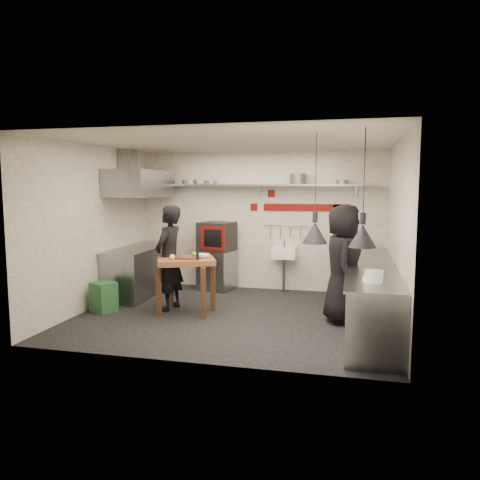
% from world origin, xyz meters
% --- Properties ---
extents(floor, '(5.00, 5.00, 0.00)m').
position_xyz_m(floor, '(0.00, 0.00, 0.00)').
color(floor, black).
rests_on(floor, ground).
extents(ceiling, '(5.00, 5.00, 0.00)m').
position_xyz_m(ceiling, '(0.00, 0.00, 2.80)').
color(ceiling, beige).
rests_on(ceiling, floor).
extents(wall_back, '(5.00, 0.04, 2.80)m').
position_xyz_m(wall_back, '(0.00, 2.10, 1.40)').
color(wall_back, white).
rests_on(wall_back, floor).
extents(wall_front, '(5.00, 0.04, 2.80)m').
position_xyz_m(wall_front, '(0.00, -2.10, 1.40)').
color(wall_front, white).
rests_on(wall_front, floor).
extents(wall_left, '(0.04, 4.20, 2.80)m').
position_xyz_m(wall_left, '(-2.50, 0.00, 1.40)').
color(wall_left, white).
rests_on(wall_left, floor).
extents(wall_right, '(0.04, 4.20, 2.80)m').
position_xyz_m(wall_right, '(2.50, 0.00, 1.40)').
color(wall_right, white).
rests_on(wall_right, floor).
extents(red_band_horiz, '(1.70, 0.02, 0.14)m').
position_xyz_m(red_band_horiz, '(0.95, 2.08, 1.68)').
color(red_band_horiz, '#6C0A07').
rests_on(red_band_horiz, wall_back).
extents(red_band_vert, '(0.14, 0.02, 1.10)m').
position_xyz_m(red_band_vert, '(1.55, 2.08, 1.20)').
color(red_band_vert, '#6C0A07').
rests_on(red_band_vert, wall_back).
extents(red_tile_a, '(0.14, 0.02, 0.14)m').
position_xyz_m(red_tile_a, '(0.25, 2.08, 1.95)').
color(red_tile_a, '#6C0A07').
rests_on(red_tile_a, wall_back).
extents(red_tile_b, '(0.14, 0.02, 0.14)m').
position_xyz_m(red_tile_b, '(-0.10, 2.08, 1.68)').
color(red_tile_b, '#6C0A07').
rests_on(red_tile_b, wall_back).
extents(back_shelf, '(4.60, 0.34, 0.04)m').
position_xyz_m(back_shelf, '(0.00, 1.92, 2.12)').
color(back_shelf, slate).
rests_on(back_shelf, wall_back).
extents(shelf_bracket_left, '(0.04, 0.06, 0.24)m').
position_xyz_m(shelf_bracket_left, '(-1.90, 2.07, 2.02)').
color(shelf_bracket_left, slate).
rests_on(shelf_bracket_left, wall_back).
extents(shelf_bracket_mid, '(0.04, 0.06, 0.24)m').
position_xyz_m(shelf_bracket_mid, '(0.00, 2.07, 2.02)').
color(shelf_bracket_mid, slate).
rests_on(shelf_bracket_mid, wall_back).
extents(shelf_bracket_right, '(0.04, 0.06, 0.24)m').
position_xyz_m(shelf_bracket_right, '(1.90, 2.07, 2.02)').
color(shelf_bracket_right, slate).
rests_on(shelf_bracket_right, wall_back).
extents(pan_far_left, '(0.34, 0.34, 0.09)m').
position_xyz_m(pan_far_left, '(-1.42, 1.92, 2.19)').
color(pan_far_left, slate).
rests_on(pan_far_left, back_shelf).
extents(pan_mid_left, '(0.33, 0.33, 0.07)m').
position_xyz_m(pan_mid_left, '(-0.97, 1.92, 2.18)').
color(pan_mid_left, slate).
rests_on(pan_mid_left, back_shelf).
extents(stock_pot, '(0.35, 0.35, 0.20)m').
position_xyz_m(stock_pot, '(0.80, 1.92, 2.24)').
color(stock_pot, slate).
rests_on(stock_pot, back_shelf).
extents(pan_right, '(0.26, 0.26, 0.08)m').
position_xyz_m(pan_right, '(1.64, 1.92, 2.18)').
color(pan_right, slate).
rests_on(pan_right, back_shelf).
extents(oven_stand, '(0.77, 0.72, 0.80)m').
position_xyz_m(oven_stand, '(-0.81, 1.80, 0.40)').
color(oven_stand, slate).
rests_on(oven_stand, floor).
extents(combi_oven, '(0.75, 0.72, 0.58)m').
position_xyz_m(combi_oven, '(-0.80, 1.77, 1.09)').
color(combi_oven, black).
rests_on(combi_oven, oven_stand).
extents(oven_door, '(0.51, 0.16, 0.46)m').
position_xyz_m(oven_door, '(-0.79, 1.47, 1.09)').
color(oven_door, '#6C0A07').
rests_on(oven_door, combi_oven).
extents(oven_glass, '(0.39, 0.11, 0.34)m').
position_xyz_m(oven_glass, '(-0.79, 1.46, 1.09)').
color(oven_glass, black).
rests_on(oven_glass, oven_door).
extents(hand_sink, '(0.46, 0.34, 0.22)m').
position_xyz_m(hand_sink, '(0.55, 1.92, 0.78)').
color(hand_sink, white).
rests_on(hand_sink, wall_back).
extents(sink_tap, '(0.03, 0.03, 0.14)m').
position_xyz_m(sink_tap, '(0.55, 1.92, 0.96)').
color(sink_tap, slate).
rests_on(sink_tap, hand_sink).
extents(sink_drain, '(0.06, 0.06, 0.66)m').
position_xyz_m(sink_drain, '(0.55, 1.88, 0.34)').
color(sink_drain, slate).
rests_on(sink_drain, floor).
extents(utensil_rail, '(0.90, 0.02, 0.02)m').
position_xyz_m(utensil_rail, '(0.55, 2.06, 1.32)').
color(utensil_rail, slate).
rests_on(utensil_rail, wall_back).
extents(counter_right, '(0.70, 3.80, 0.90)m').
position_xyz_m(counter_right, '(2.15, 0.00, 0.45)').
color(counter_right, slate).
rests_on(counter_right, floor).
extents(counter_right_top, '(0.76, 3.90, 0.03)m').
position_xyz_m(counter_right_top, '(2.15, 0.00, 0.92)').
color(counter_right_top, slate).
rests_on(counter_right_top, counter_right).
extents(plate_stack, '(0.26, 0.26, 0.15)m').
position_xyz_m(plate_stack, '(2.12, -1.37, 1.01)').
color(plate_stack, white).
rests_on(plate_stack, counter_right_top).
extents(small_bowl_right, '(0.26, 0.26, 0.05)m').
position_xyz_m(small_bowl_right, '(2.10, -1.23, 0.96)').
color(small_bowl_right, white).
rests_on(small_bowl_right, counter_right_top).
extents(counter_left, '(0.70, 1.90, 0.90)m').
position_xyz_m(counter_left, '(-2.15, 1.05, 0.45)').
color(counter_left, slate).
rests_on(counter_left, floor).
extents(counter_left_top, '(0.76, 2.00, 0.03)m').
position_xyz_m(counter_left_top, '(-2.15, 1.05, 0.92)').
color(counter_left_top, slate).
rests_on(counter_left_top, counter_left).
extents(extractor_hood, '(0.78, 1.60, 0.50)m').
position_xyz_m(extractor_hood, '(-2.10, 1.05, 2.15)').
color(extractor_hood, slate).
rests_on(extractor_hood, ceiling).
extents(hood_duct, '(0.28, 0.28, 0.50)m').
position_xyz_m(hood_duct, '(-2.35, 1.05, 2.55)').
color(hood_duct, slate).
rests_on(hood_duct, ceiling).
extents(green_bin, '(0.45, 0.45, 0.50)m').
position_xyz_m(green_bin, '(-2.18, -0.28, 0.25)').
color(green_bin, '#23572F').
rests_on(green_bin, floor).
extents(prep_table, '(1.10, 0.96, 0.92)m').
position_xyz_m(prep_table, '(-0.80, -0.03, 0.46)').
color(prep_table, brown).
rests_on(prep_table, floor).
extents(cutting_board, '(0.32, 0.23, 0.02)m').
position_xyz_m(cutting_board, '(-0.78, -0.07, 0.93)').
color(cutting_board, '#4C2E1B').
rests_on(cutting_board, prep_table).
extents(pepper_mill, '(0.05, 0.05, 0.20)m').
position_xyz_m(pepper_mill, '(-0.55, -0.16, 1.02)').
color(pepper_mill, black).
rests_on(pepper_mill, prep_table).
extents(lemon_a, '(0.10, 0.10, 0.09)m').
position_xyz_m(lemon_a, '(-0.98, -0.17, 0.96)').
color(lemon_a, yellow).
rests_on(lemon_a, prep_table).
extents(lemon_b, '(0.08, 0.08, 0.08)m').
position_xyz_m(lemon_b, '(-0.96, -0.23, 0.96)').
color(lemon_b, yellow).
rests_on(lemon_b, prep_table).
extents(veg_ball, '(0.09, 0.09, 0.09)m').
position_xyz_m(veg_ball, '(-0.71, 0.11, 0.97)').
color(veg_ball, '#4A9739').
rests_on(veg_ball, prep_table).
extents(steel_tray, '(0.19, 0.15, 0.03)m').
position_xyz_m(steel_tray, '(-1.05, 0.10, 0.94)').
color(steel_tray, slate).
rests_on(steel_tray, prep_table).
extents(bowl, '(0.26, 0.26, 0.07)m').
position_xyz_m(bowl, '(-0.54, 0.09, 0.95)').
color(bowl, white).
rests_on(bowl, prep_table).
extents(heat_lamp_near, '(0.36, 0.36, 1.46)m').
position_xyz_m(heat_lamp_near, '(1.36, -0.91, 2.07)').
color(heat_lamp_near, black).
rests_on(heat_lamp_near, ceiling).
extents(heat_lamp_far, '(0.33, 0.33, 1.43)m').
position_xyz_m(heat_lamp_far, '(1.97, -1.41, 2.08)').
color(heat_lamp_far, black).
rests_on(heat_lamp_far, ceiling).
extents(chef_left, '(0.50, 0.70, 1.78)m').
position_xyz_m(chef_left, '(-1.16, 0.13, 0.89)').
color(chef_left, black).
rests_on(chef_left, floor).
extents(chef_right, '(0.65, 0.93, 1.83)m').
position_xyz_m(chef_right, '(1.72, 0.08, 0.91)').
color(chef_right, black).
rests_on(chef_right, floor).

